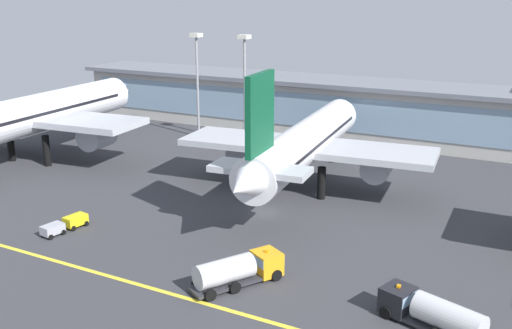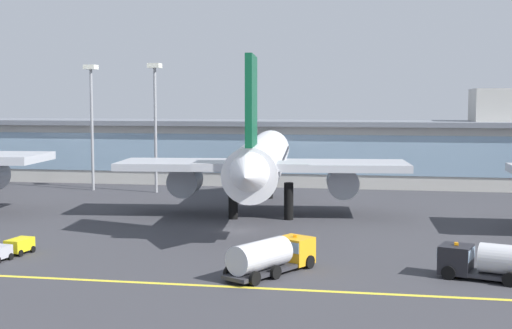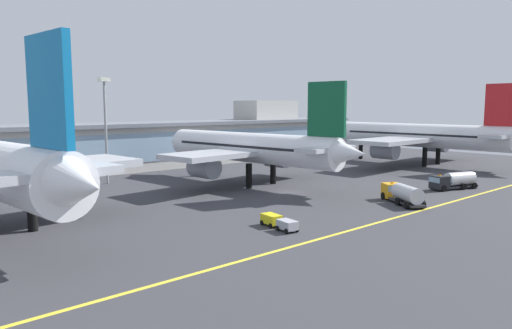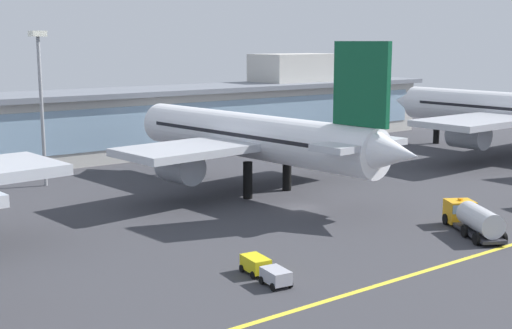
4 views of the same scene
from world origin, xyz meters
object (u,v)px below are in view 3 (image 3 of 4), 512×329
fuel_tanker_truck (402,193)px  baggage_tug_near (278,222)px  airliner_far_right (420,136)px  apron_light_mast_west (105,113)px  apron_light_mast_centre (44,114)px  airliner_near_right (250,148)px  service_truck_far (453,181)px

fuel_tanker_truck → baggage_tug_near: fuel_tanker_truck is taller
airliner_far_right → apron_light_mast_west: size_ratio=2.75×
baggage_tug_near → apron_light_mast_centre: size_ratio=0.30×
airliner_near_right → apron_light_mast_west: bearing=41.1°
airliner_near_right → apron_light_mast_west: 27.21m
service_truck_far → fuel_tanker_truck: bearing=20.3°
baggage_tug_near → apron_light_mast_centre: (-11.51, 45.20, 12.23)m
apron_light_mast_west → airliner_far_right: bearing=-18.4°
airliner_near_right → fuel_tanker_truck: size_ratio=5.24×
airliner_far_right → baggage_tug_near: 72.24m
fuel_tanker_truck → service_truck_far: size_ratio=0.97×
airliner_near_right → airliner_far_right: bearing=-101.7°
service_truck_far → apron_light_mast_west: apron_light_mast_west is taller
airliner_near_right → baggage_tug_near: bearing=139.3°
baggage_tug_near → service_truck_far: 40.96m
airliner_near_right → fuel_tanker_truck: (5.54, -27.91, -5.13)m
service_truck_far → apron_light_mast_centre: apron_light_mast_centre is taller
service_truck_far → apron_light_mast_centre: bearing=-23.2°
airliner_far_right → apron_light_mast_centre: 84.08m
airliner_far_right → fuel_tanker_truck: 50.71m
service_truck_far → apron_light_mast_centre: size_ratio=0.48×
baggage_tug_near → fuel_tanker_truck: bearing=-86.3°
fuel_tanker_truck → service_truck_far: bearing=-58.0°
fuel_tanker_truck → apron_light_mast_west: 53.51m
airliner_far_right → service_truck_far: size_ratio=5.70×
apron_light_mast_centre → apron_light_mast_west: bearing=-4.8°
airliner_near_right → apron_light_mast_west: apron_light_mast_west is taller
airliner_near_right → apron_light_mast_centre: (-29.79, 18.93, 6.39)m
fuel_tanker_truck → baggage_tug_near: (-23.81, 1.63, -0.72)m
airliner_far_right → apron_light_mast_west: (-69.85, 23.23, 6.10)m
fuel_tanker_truck → apron_light_mast_centre: bearing=66.9°
fuel_tanker_truck → baggage_tug_near: bearing=116.0°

